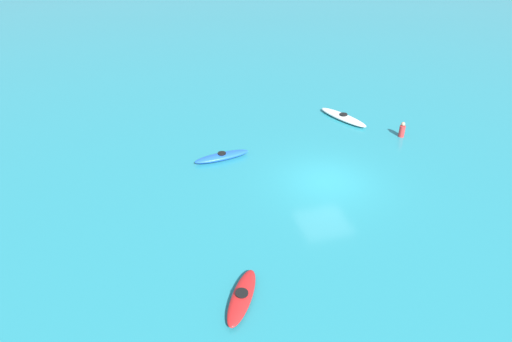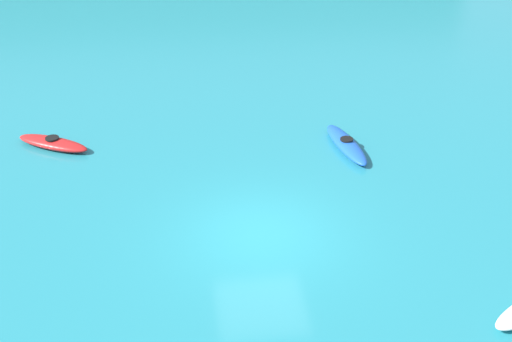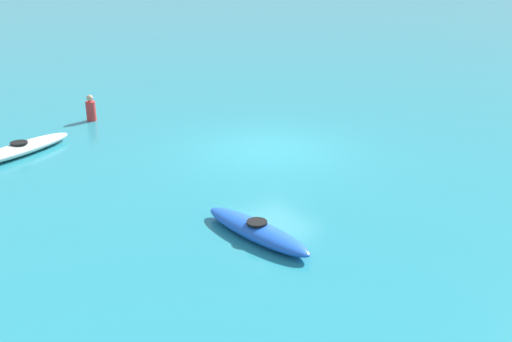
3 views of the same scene
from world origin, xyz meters
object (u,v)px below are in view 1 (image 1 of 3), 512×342
kayak_red (242,297)px  person_near_shore (402,130)px  kayak_white (343,117)px  kayak_blue (222,156)px

kayak_red → person_near_shore: bearing=-51.7°
kayak_white → person_near_shore: bearing=-143.0°
kayak_blue → person_near_shore: bearing=-91.6°
kayak_white → kayak_red: 15.25m
kayak_white → kayak_red: (-12.03, 9.37, 0.00)m
kayak_red → person_near_shore: (9.14, -11.56, 0.22)m
kayak_blue → kayak_white: same height
kayak_white → kayak_red: bearing=142.1°
kayak_blue → kayak_red: bearing=171.7°
kayak_blue → kayak_red: size_ratio=1.14×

